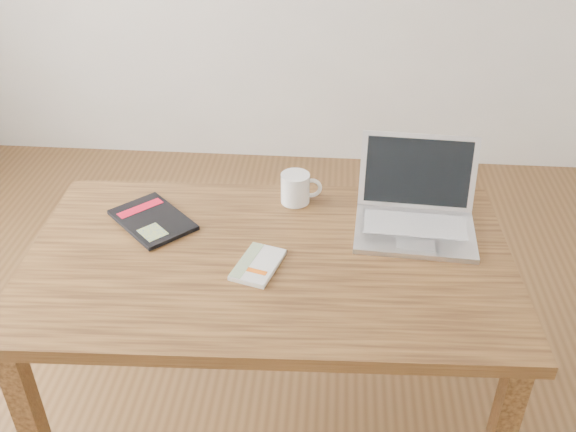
# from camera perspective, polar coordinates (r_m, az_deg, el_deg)

# --- Properties ---
(room) EXTENTS (4.04, 4.04, 2.70)m
(room) POSITION_cam_1_polar(r_m,az_deg,el_deg) (1.57, -8.14, 14.70)
(room) COLOR brown
(room) RESTS_ON ground
(desk) EXTENTS (1.42, 0.85, 0.75)m
(desk) POSITION_cam_1_polar(r_m,az_deg,el_deg) (1.88, -1.67, -5.76)
(desk) COLOR #553619
(desk) RESTS_ON ground
(white_guidebook) EXTENTS (0.15, 0.20, 0.02)m
(white_guidebook) POSITION_cam_1_polar(r_m,az_deg,el_deg) (1.79, -2.69, -4.35)
(white_guidebook) COLOR silver
(white_guidebook) RESTS_ON desk
(black_guidebook) EXTENTS (0.31, 0.31, 0.01)m
(black_guidebook) POSITION_cam_1_polar(r_m,az_deg,el_deg) (2.01, -11.97, -0.34)
(black_guidebook) COLOR black
(black_guidebook) RESTS_ON desk
(laptop) EXTENTS (0.37, 0.33, 0.24)m
(laptop) POSITION_cam_1_polar(r_m,az_deg,el_deg) (1.97, 11.29, 0.52)
(laptop) COLOR silver
(laptop) RESTS_ON desk
(coffee_mug) EXTENTS (0.13, 0.09, 0.10)m
(coffee_mug) POSITION_cam_1_polar(r_m,az_deg,el_deg) (2.04, 0.74, 2.53)
(coffee_mug) COLOR white
(coffee_mug) RESTS_ON desk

